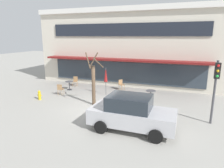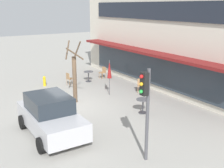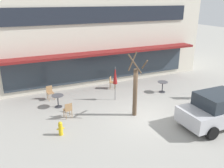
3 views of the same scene
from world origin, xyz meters
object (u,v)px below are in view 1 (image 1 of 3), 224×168
at_px(cafe_table_streetside, 151,94).
at_px(traffic_light_pole, 216,82).
at_px(patio_umbrella_green_folded, 106,75).
at_px(cafe_chair_1, 121,84).
at_px(cafe_table_near_wall, 69,84).
at_px(cafe_chair_2, 75,81).
at_px(parked_sedan, 131,113).
at_px(fire_hydrant, 39,95).
at_px(cafe_chair_0, 60,89).
at_px(street_tree, 94,83).

height_order(cafe_table_streetside, traffic_light_pole, traffic_light_pole).
height_order(patio_umbrella_green_folded, cafe_chair_1, patio_umbrella_green_folded).
xyz_separation_m(cafe_table_near_wall, cafe_table_streetside, (7.14, -0.56, 0.00)).
bearing_deg(traffic_light_pole, cafe_table_streetside, 142.10).
relative_size(cafe_table_near_wall, cafe_chair_1, 0.85).
bearing_deg(cafe_chair_2, cafe_table_streetside, -14.76).
xyz_separation_m(cafe_chair_2, parked_sedan, (7.22, -6.89, 0.35)).
height_order(cafe_table_near_wall, patio_umbrella_green_folded, patio_umbrella_green_folded).
distance_m(cafe_table_near_wall, cafe_chair_2, 1.40).
bearing_deg(cafe_table_streetside, fire_hydrant, -161.29).
xyz_separation_m(patio_umbrella_green_folded, cafe_chair_0, (-3.39, -1.23, -1.10)).
xyz_separation_m(cafe_chair_1, fire_hydrant, (-4.79, -4.73, -0.17)).
relative_size(cafe_chair_0, street_tree, 0.25).
bearing_deg(fire_hydrant, street_tree, 4.97).
relative_size(cafe_table_near_wall, fire_hydrant, 1.08).
height_order(cafe_table_near_wall, cafe_chair_2, cafe_chair_2).
bearing_deg(cafe_chair_1, parked_sedan, -68.55).
height_order(parked_sedan, traffic_light_pole, traffic_light_pole).
distance_m(cafe_table_near_wall, parked_sedan, 8.92).
distance_m(cafe_chair_0, parked_sedan, 7.84).
relative_size(cafe_table_streetside, patio_umbrella_green_folded, 0.35).
bearing_deg(cafe_table_streetside, street_tree, -147.13).
bearing_deg(patio_umbrella_green_folded, cafe_table_streetside, -2.53).
bearing_deg(cafe_table_near_wall, cafe_chair_0, -82.98).
bearing_deg(traffic_light_pole, street_tree, 174.91).
bearing_deg(cafe_table_streetside, parked_sedan, -91.58).
xyz_separation_m(parked_sedan, traffic_light_pole, (3.84, 2.07, 1.42)).
bearing_deg(cafe_table_near_wall, cafe_table_streetside, -4.44).
bearing_deg(cafe_table_streetside, cafe_table_near_wall, 175.56).
xyz_separation_m(cafe_chair_0, parked_sedan, (6.81, -3.87, 0.35)).
bearing_deg(cafe_table_near_wall, parked_sedan, -38.16).
xyz_separation_m(cafe_chair_2, street_tree, (3.89, -4.18, 1.02)).
bearing_deg(fire_hydrant, cafe_chair_0, 63.54).
height_order(cafe_chair_1, street_tree, street_tree).
bearing_deg(street_tree, cafe_chair_2, 132.94).
xyz_separation_m(cafe_chair_0, cafe_chair_2, (-0.42, 3.01, 0.00)).
distance_m(parked_sedan, street_tree, 4.34).
bearing_deg(cafe_chair_1, fire_hydrant, -135.37).
xyz_separation_m(cafe_table_near_wall, street_tree, (3.67, -2.80, 1.03)).
bearing_deg(street_tree, cafe_chair_1, 82.76).
bearing_deg(parked_sedan, cafe_chair_2, 136.35).
height_order(cafe_table_streetside, patio_umbrella_green_folded, patio_umbrella_green_folded).
bearing_deg(cafe_table_streetside, patio_umbrella_green_folded, 177.47).
xyz_separation_m(patio_umbrella_green_folded, parked_sedan, (3.42, -5.11, -0.75)).
height_order(cafe_table_near_wall, street_tree, street_tree).
bearing_deg(parked_sedan, street_tree, 140.89).
bearing_deg(cafe_chair_1, cafe_table_near_wall, -159.70).
distance_m(cafe_chair_0, cafe_chair_2, 3.04).
distance_m(patio_umbrella_green_folded, cafe_chair_1, 2.34).
xyz_separation_m(patio_umbrella_green_folded, cafe_chair_1, (0.64, 1.96, -1.10)).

